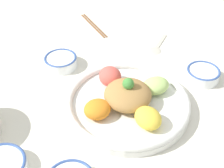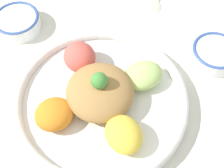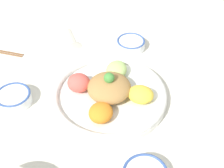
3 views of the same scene
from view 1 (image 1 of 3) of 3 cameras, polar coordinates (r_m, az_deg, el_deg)
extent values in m
plane|color=silver|center=(0.88, 1.09, -4.48)|extent=(2.40, 2.40, 0.00)
cylinder|color=white|center=(0.88, 2.82, -3.88)|extent=(0.35, 0.35, 0.02)
torus|color=white|center=(0.87, 2.85, -3.17)|extent=(0.35, 0.35, 0.02)
ellipsoid|color=#E55B51|center=(0.91, -0.35, 1.40)|extent=(0.09, 0.09, 0.06)
ellipsoid|color=orange|center=(0.82, -2.69, -4.63)|extent=(0.10, 0.10, 0.04)
ellipsoid|color=yellow|center=(0.80, 6.61, -6.19)|extent=(0.10, 0.10, 0.05)
ellipsoid|color=#B7DB7A|center=(0.90, 7.94, -0.30)|extent=(0.11, 0.10, 0.04)
ellipsoid|color=#AD7F47|center=(0.85, 2.90, -1.96)|extent=(0.13, 0.13, 0.06)
sphere|color=#478E3D|center=(0.82, 2.99, 0.05)|extent=(0.03, 0.03, 0.03)
cylinder|color=white|center=(1.01, 16.26, 1.64)|extent=(0.10, 0.10, 0.03)
torus|color=#38569E|center=(1.00, 16.42, 2.32)|extent=(0.10, 0.10, 0.01)
cylinder|color=#5B3319|center=(1.00, 16.39, 2.20)|extent=(0.08, 0.08, 0.00)
cylinder|color=white|center=(0.78, -19.63, -14.14)|extent=(0.12, 0.12, 0.03)
torus|color=#38569E|center=(0.77, -19.85, -13.57)|extent=(0.12, 0.12, 0.01)
cylinder|color=#5B3319|center=(0.77, -19.80, -13.70)|extent=(0.10, 0.10, 0.00)
cylinder|color=white|center=(1.03, -9.32, 4.01)|extent=(0.11, 0.11, 0.03)
torus|color=#38569E|center=(1.03, -9.41, 4.70)|extent=(0.11, 0.11, 0.01)
cylinder|color=#5B3319|center=(1.03, -9.39, 4.57)|extent=(0.09, 0.09, 0.00)
cylinder|color=brown|center=(1.25, -3.55, 10.67)|extent=(0.12, 0.17, 0.01)
cylinder|color=brown|center=(1.25, -3.13, 10.79)|extent=(0.12, 0.17, 0.01)
cube|color=beige|center=(1.17, 8.98, 7.82)|extent=(0.04, 0.09, 0.01)
ellipsoid|color=beige|center=(1.11, 7.84, 6.11)|extent=(0.06, 0.06, 0.01)
camera|label=2|loc=(0.34, 16.10, 28.54)|focal=50.00mm
camera|label=3|loc=(0.46, -80.05, 19.62)|focal=50.00mm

